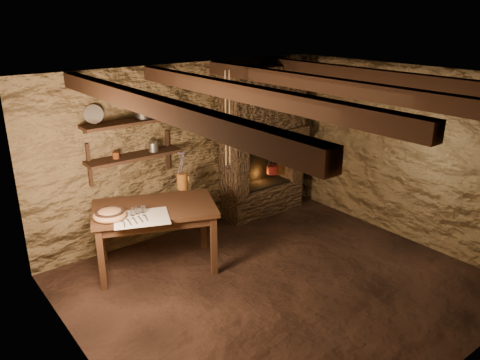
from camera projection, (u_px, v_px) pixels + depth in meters
floor at (278, 284)px, 5.53m from camera, size 4.50×4.50×0.00m
back_wall at (185, 150)px, 6.61m from camera, size 4.50×0.04×2.40m
front_wall at (456, 263)px, 3.64m from camera, size 4.50×0.04×2.40m
left_wall at (79, 251)px, 3.82m from camera, size 0.04×4.00×2.40m
right_wall at (402, 154)px, 6.42m from camera, size 0.04×4.00×2.40m
ceiling at (285, 79)px, 4.72m from camera, size 4.50×4.00×0.04m
beam_far_left at (152, 105)px, 3.88m from camera, size 0.14×3.95×0.16m
beam_mid_left at (246, 93)px, 4.46m from camera, size 0.14×3.95×0.16m
beam_mid_right at (319, 84)px, 5.03m from camera, size 0.14×3.95×0.16m
beam_far_right at (376, 76)px, 5.61m from camera, size 0.14×3.95×0.16m
shelf_lower at (135, 156)px, 5.96m from camera, size 1.25×0.30×0.04m
shelf_upper at (132, 122)px, 5.81m from camera, size 1.25×0.30×0.04m
hearth at (263, 137)px, 7.15m from camera, size 1.43×0.51×2.30m
work_table at (156, 235)px, 5.77m from camera, size 1.66×1.33×0.83m
linen_cloth at (142, 218)px, 5.31m from camera, size 0.76×0.69×0.01m
pewter_cutlery_row at (142, 218)px, 5.29m from camera, size 0.55×0.38×0.01m
drinking_glasses at (138, 211)px, 5.39m from camera, size 0.20×0.06×0.08m
stoneware_jug at (182, 173)px, 6.12m from camera, size 0.19×0.19×0.50m
wooden_bowl at (110, 215)px, 5.28m from camera, size 0.40×0.40×0.13m
iron_stockpot at (143, 112)px, 5.87m from camera, size 0.25×0.25×0.16m
tin_pan at (94, 114)px, 5.59m from camera, size 0.25×0.18×0.23m
small_kettle at (153, 147)px, 6.09m from camera, size 0.18×0.14×0.18m
rusty_tin at (116, 155)px, 5.80m from camera, size 0.10×0.10×0.08m
red_pot at (273, 169)px, 7.39m from camera, size 0.23×0.23×0.54m
hanging_ropes at (228, 119)px, 5.73m from camera, size 0.08×0.08×1.20m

